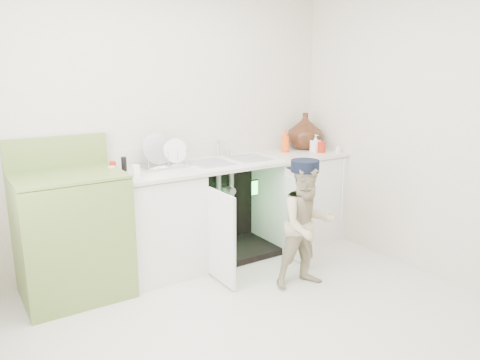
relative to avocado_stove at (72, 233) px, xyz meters
name	(u,v)px	position (x,y,z in m)	size (l,w,h in m)	color
ground	(255,327)	(0.89, -1.18, -0.50)	(3.50, 3.50, 0.00)	beige
room_shell	(257,147)	(0.89, -1.18, 0.75)	(6.00, 5.50, 1.26)	beige
counter_run	(234,204)	(1.49, 0.03, -0.01)	(2.44, 1.02, 1.27)	silver
avocado_stove	(72,233)	(0.00, 0.00, 0.00)	(0.78, 0.65, 1.21)	olive
repair_worker	(307,224)	(1.61, -0.87, 0.02)	(0.56, 0.79, 1.04)	#C2B08B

